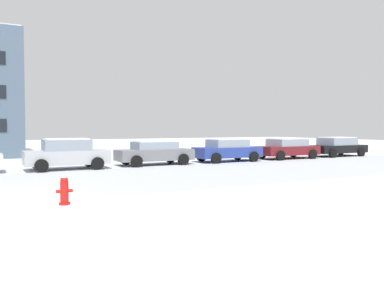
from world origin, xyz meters
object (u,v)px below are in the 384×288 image
(parked_car_maroon, at_px, (287,148))
(parked_car_blue, at_px, (227,150))
(fire_hydrant, at_px, (64,190))
(parked_car_silver, at_px, (67,154))
(parked_car_black, at_px, (337,146))
(parked_car_gray, at_px, (154,152))

(parked_car_maroon, bearing_deg, parked_car_blue, -179.46)
(fire_hydrant, distance_m, parked_car_silver, 9.68)
(parked_car_black, bearing_deg, parked_car_silver, -179.30)
(parked_car_black, bearing_deg, parked_car_blue, -179.20)
(parked_car_gray, xyz_separation_m, parked_car_blue, (4.89, -0.09, 0.02))
(parked_car_silver, bearing_deg, parked_car_blue, 0.60)
(parked_car_maroon, bearing_deg, parked_car_black, 1.06)
(parked_car_gray, bearing_deg, parked_car_maroon, -0.27)
(parked_car_gray, relative_size, parked_car_black, 0.96)
(fire_hydrant, distance_m, parked_car_gray, 11.77)
(parked_car_maroon, bearing_deg, fire_hydrant, -149.56)
(parked_car_gray, distance_m, parked_car_black, 14.66)
(fire_hydrant, bearing_deg, parked_car_blue, 39.77)
(parked_car_gray, xyz_separation_m, parked_car_maroon, (9.77, -0.05, 0.01))
(parked_car_silver, bearing_deg, parked_car_maroon, 0.58)
(parked_car_blue, relative_size, parked_car_black, 0.94)
(parked_car_silver, height_order, parked_car_maroon, parked_car_silver)
(parked_car_silver, relative_size, parked_car_gray, 0.95)
(parked_car_black, bearing_deg, parked_car_gray, -179.83)
(fire_hydrant, xyz_separation_m, parked_car_gray, (6.66, 9.70, 0.31))
(parked_car_maroon, distance_m, parked_car_black, 4.89)
(parked_car_maroon, bearing_deg, parked_car_silver, -179.42)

